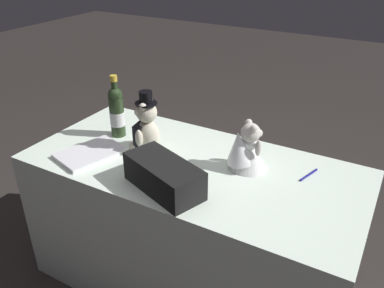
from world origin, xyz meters
name	(u,v)px	position (x,y,z in m)	size (l,w,h in m)	color
ground_plane	(192,278)	(0.00, 0.00, 0.00)	(12.00, 12.00, 0.00)	#2D2826
reception_table	(192,226)	(0.00, 0.00, 0.35)	(1.52, 0.72, 0.71)	white
teddy_bear_groom	(146,127)	(-0.25, 0.01, 0.83)	(0.15, 0.15, 0.29)	beige
teddy_bear_bride	(246,149)	(0.22, 0.08, 0.80)	(0.21, 0.21, 0.22)	white
champagne_bottle	(117,111)	(-0.47, 0.07, 0.84)	(0.07, 0.07, 0.32)	#25381E
signing_pen	(309,174)	(0.48, 0.16, 0.71)	(0.05, 0.13, 0.01)	navy
gift_case_black	(163,175)	(0.00, -0.23, 0.77)	(0.38, 0.27, 0.12)	black
guestbook	(90,153)	(-0.45, -0.16, 0.72)	(0.20, 0.29, 0.02)	white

